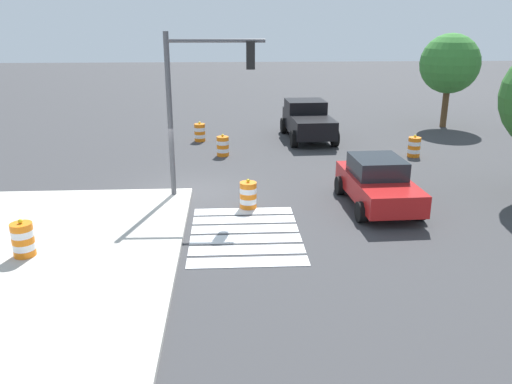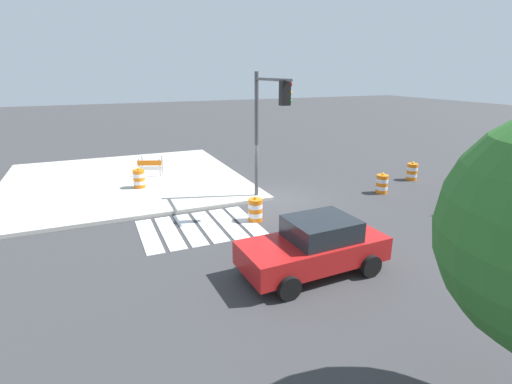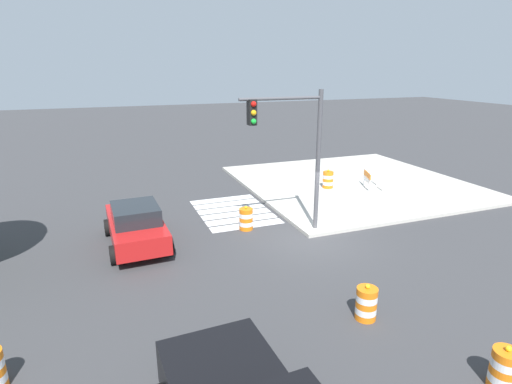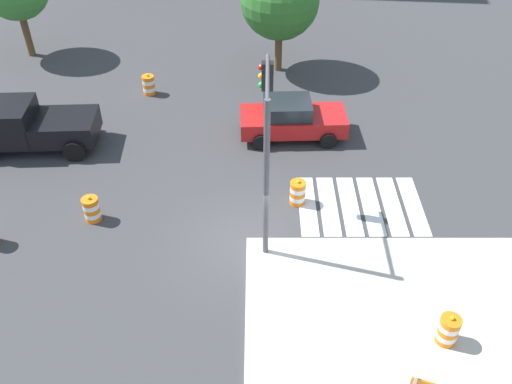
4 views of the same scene
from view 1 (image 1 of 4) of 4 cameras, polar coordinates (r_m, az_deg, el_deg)
The scene contains 11 objects.
ground_plane at distance 19.12m, azimuth -7.00°, elevation -0.03°, with size 120.00×120.00×0.00m, color #38383A.
crosswalk_stripes at distance 15.33m, azimuth -1.18°, elevation -4.62°, with size 4.35×3.20×0.02m.
sports_car at distance 17.85m, azimuth 13.21°, elevation 1.01°, with size 4.37×2.27×1.63m.
pickup_truck at distance 27.70m, azimuth 5.62°, elevation 7.88°, with size 5.23×2.52×1.92m.
traffic_barrel_near_corner at distance 17.26m, azimuth -0.86°, elevation -0.35°, with size 0.56×0.56×1.02m.
traffic_barrel_crosswalk_end at distance 24.03m, azimuth -3.66°, elevation 5.04°, with size 0.56×0.56×1.02m.
traffic_barrel_median_near at distance 24.90m, azimuth 16.96°, elevation 4.75°, with size 0.56×0.56×1.02m.
traffic_barrel_median_far at distance 27.09m, azimuth -6.19°, elevation 6.51°, with size 0.56×0.56×1.02m.
traffic_barrel_on_sidewalk at distance 14.77m, azimuth -24.20°, elevation -4.77°, with size 0.56×0.56×1.02m.
traffic_light_pole at distance 17.63m, azimuth -5.85°, elevation 11.50°, with size 0.47×3.29×5.50m.
street_tree_streetside_near at distance 32.16m, azimuth 20.50°, elevation 13.03°, with size 3.34×3.34×5.28m.
Camera 1 is at (18.09, 1.34, 6.03)m, focal length 36.45 mm.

